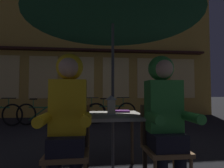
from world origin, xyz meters
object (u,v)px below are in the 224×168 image
at_px(patio_umbrella, 113,9).
at_px(bicycle_fourth, 112,112).
at_px(lantern, 111,104).
at_px(chair_left, 69,145).
at_px(bicycle_second, 42,114).
at_px(bicycle_third, 79,113).
at_px(cafe_table, 113,122).
at_px(chair_right, 163,142).
at_px(person_right_hooded, 164,108).
at_px(book, 122,111).
at_px(person_left_hooded, 68,109).

distance_m(patio_umbrella, bicycle_fourth, 3.96).
bearing_deg(lantern, chair_left, -144.17).
bearing_deg(bicycle_second, chair_left, -70.88).
relative_size(chair_left, bicycle_fourth, 0.52).
relative_size(lantern, bicycle_third, 0.14).
bearing_deg(cafe_table, lantern, -121.19).
bearing_deg(cafe_table, chair_right, -37.55).
distance_m(bicycle_third, bicycle_fourth, 1.05).
bearing_deg(person_right_hooded, bicycle_fourth, 91.54).
bearing_deg(chair_right, bicycle_third, 106.65).
xyz_separation_m(chair_right, book, (-0.33, 0.57, 0.26)).
distance_m(bicycle_second, bicycle_fourth, 2.15).
relative_size(lantern, person_left_hooded, 0.17).
distance_m(bicycle_second, bicycle_third, 1.10).
distance_m(chair_right, person_right_hooded, 0.36).
bearing_deg(bicycle_second, book, -58.67).
height_order(chair_right, bicycle_fourth, chair_right).
bearing_deg(chair_left, bicycle_fourth, 77.74).
relative_size(cafe_table, bicycle_fourth, 0.44).
relative_size(bicycle_third, bicycle_fourth, 1.01).
bearing_deg(person_right_hooded, chair_left, 176.61).
relative_size(cafe_table, person_left_hooded, 0.53).
distance_m(cafe_table, person_left_hooded, 0.67).
relative_size(patio_umbrella, person_right_hooded, 1.65).
bearing_deg(bicycle_second, chair_right, -58.83).
distance_m(patio_umbrella, chair_right, 1.68).
bearing_deg(chair_left, person_left_hooded, -90.00).
relative_size(bicycle_fourth, book, 8.35).
bearing_deg(chair_left, book, 42.08).
relative_size(lantern, bicycle_fourth, 0.14).
height_order(patio_umbrella, person_left_hooded, patio_umbrella).
relative_size(lantern, bicycle_second, 0.14).
bearing_deg(bicycle_third, person_right_hooded, -73.58).
bearing_deg(patio_umbrella, chair_left, -142.45).
xyz_separation_m(chair_right, person_left_hooded, (-0.96, -0.06, 0.36)).
relative_size(patio_umbrella, bicycle_third, 1.37).
distance_m(person_left_hooded, bicycle_second, 4.02).
bearing_deg(bicycle_second, person_left_hooded, -71.15).
height_order(person_right_hooded, bicycle_second, person_right_hooded).
xyz_separation_m(person_left_hooded, book, (0.63, 0.62, -0.09)).
relative_size(chair_right, person_right_hooded, 0.62).
xyz_separation_m(cafe_table, bicycle_fourth, (0.37, 3.55, -0.29)).
height_order(patio_umbrella, chair_right, patio_umbrella).
xyz_separation_m(bicycle_fourth, book, (-0.22, -3.36, 0.41)).
height_order(patio_umbrella, bicycle_second, patio_umbrella).
relative_size(person_left_hooded, bicycle_third, 0.83).
bearing_deg(lantern, cafe_table, 58.81).
bearing_deg(book, chair_right, -53.29).
xyz_separation_m(patio_umbrella, person_right_hooded, (0.48, -0.43, -1.21)).
distance_m(lantern, bicycle_third, 3.63).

